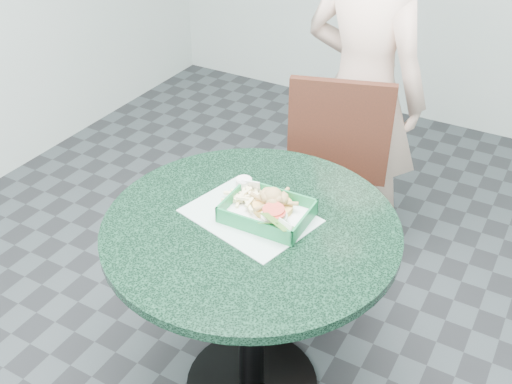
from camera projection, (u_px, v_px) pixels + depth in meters
The scene contains 10 objects.
floor at pixel (252, 384), 2.28m from camera, with size 4.00×5.00×0.02m, color #303335.
cafe_table at pixel (251, 269), 1.96m from camera, with size 0.93×0.93×0.75m.
dining_chair at pixel (326, 178), 2.50m from camera, with size 0.43×0.43×0.93m.
diner_person at pixel (363, 83), 2.56m from camera, with size 0.61×0.40×1.68m, color beige.
placemat at pixel (250, 221), 1.89m from camera, with size 0.38×0.29×0.00m, color #A6C6BD.
food_basket at pixel (267, 219), 1.87m from camera, with size 0.26×0.19×0.05m.
crab_sandwich at pixel (273, 206), 1.88m from camera, with size 0.13×0.13×0.07m.
fries_pile at pixel (247, 196), 1.94m from camera, with size 0.12×0.13×0.05m, color #FFEFAC, non-canonical shape.
sauce_ramekin at pixel (245, 187), 1.97m from camera, with size 0.05×0.05×0.03m.
garnish_cup at pixel (275, 223), 1.82m from camera, with size 0.12×0.12×0.05m.
Camera 1 is at (0.74, -1.28, 1.89)m, focal length 42.00 mm.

